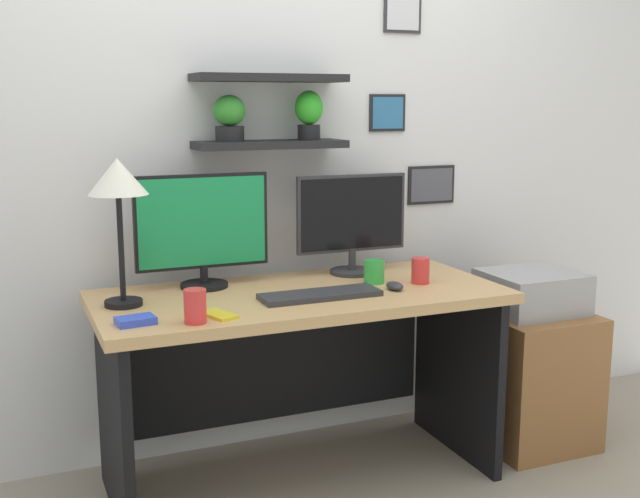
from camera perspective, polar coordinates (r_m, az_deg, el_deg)
ground_plane at (r=3.17m, az=-1.37°, el=-16.39°), size 8.00×8.00×0.00m
back_wall_assembly at (r=3.24m, az=-4.29°, el=9.00°), size 4.40×0.24×2.70m
desk at (r=3.02m, az=-1.79°, el=-6.86°), size 1.51×0.68×0.75m
monitor_left at (r=2.98m, az=-8.56°, el=1.52°), size 0.51×0.18×0.43m
monitor_right at (r=3.18m, az=2.32°, el=2.08°), size 0.47×0.18×0.40m
keyboard at (r=2.82m, az=0.01°, el=-3.35°), size 0.44×0.14×0.02m
computer_mouse at (r=2.95m, az=5.45°, el=-2.69°), size 0.06×0.09×0.03m
desk_lamp at (r=2.73m, az=-14.47°, el=4.43°), size 0.20×0.20×0.51m
cell_phone at (r=2.61m, az=-7.40°, el=-4.76°), size 0.11×0.16×0.01m
coffee_mug at (r=3.05m, az=3.95°, el=-1.66°), size 0.08×0.08×0.09m
pen_cup at (r=3.06m, az=7.31°, el=-1.57°), size 0.07×0.07×0.10m
scissors_tray at (r=2.56m, az=-13.26°, el=-5.08°), size 0.13×0.09×0.02m
water_cup at (r=2.53m, az=-9.06°, el=-4.13°), size 0.07×0.07×0.11m
drawer_cabinet at (r=3.52m, az=14.84°, el=-8.90°), size 0.44×0.50×0.57m
printer at (r=3.42m, az=15.14°, el=-3.02°), size 0.38×0.34×0.17m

